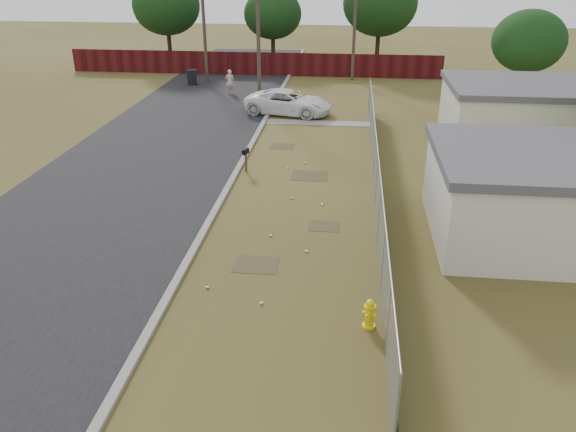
# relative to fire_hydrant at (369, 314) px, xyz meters

# --- Properties ---
(ground) EXTENTS (120.00, 120.00, 0.00)m
(ground) POSITION_rel_fire_hydrant_xyz_m (-2.70, 7.89, -0.41)
(ground) COLOR brown
(ground) RESTS_ON ground
(street) EXTENTS (15.10, 60.00, 0.12)m
(street) POSITION_rel_fire_hydrant_xyz_m (-9.46, 15.94, -0.39)
(street) COLOR black
(street) RESTS_ON ground
(chainlink_fence) EXTENTS (0.10, 27.06, 2.02)m
(chainlink_fence) POSITION_rel_fire_hydrant_xyz_m (0.42, 8.91, 0.39)
(chainlink_fence) COLOR gray
(chainlink_fence) RESTS_ON ground
(privacy_fence) EXTENTS (30.00, 0.12, 1.80)m
(privacy_fence) POSITION_rel_fire_hydrant_xyz_m (-8.70, 32.89, 0.49)
(privacy_fence) COLOR #480F12
(privacy_fence) RESTS_ON ground
(utility_poles) EXTENTS (12.60, 8.24, 9.00)m
(utility_poles) POSITION_rel_fire_hydrant_xyz_m (-6.36, 28.55, 4.28)
(utility_poles) COLOR #4E3F34
(utility_poles) RESTS_ON ground
(houses) EXTENTS (9.30, 17.24, 3.10)m
(houses) POSITION_rel_fire_hydrant_xyz_m (7.00, 11.02, 1.15)
(houses) COLOR beige
(houses) RESTS_ON ground
(horizon_trees) EXTENTS (33.32, 31.94, 7.78)m
(horizon_trees) POSITION_rel_fire_hydrant_xyz_m (-1.86, 31.44, 4.22)
(horizon_trees) COLOR #302015
(horizon_trees) RESTS_ON ground
(fire_hydrant) EXTENTS (0.45, 0.45, 0.88)m
(fire_hydrant) POSITION_rel_fire_hydrant_xyz_m (0.00, 0.00, 0.00)
(fire_hydrant) COLOR yellow
(fire_hydrant) RESTS_ON ground
(mailbox) EXTENTS (0.28, 0.47, 1.08)m
(mailbox) POSITION_rel_fire_hydrant_xyz_m (-5.30, 11.11, 0.44)
(mailbox) COLOR brown
(mailbox) RESTS_ON ground
(pickup_truck) EXTENTS (5.64, 3.47, 1.46)m
(pickup_truck) POSITION_rel_fire_hydrant_xyz_m (-4.49, 21.24, 0.32)
(pickup_truck) COLOR white
(pickup_truck) RESTS_ON ground
(pedestrian) EXTENTS (0.64, 0.46, 1.65)m
(pedestrian) POSITION_rel_fire_hydrant_xyz_m (-9.16, 26.28, 0.41)
(pedestrian) COLOR beige
(pedestrian) RESTS_ON ground
(trash_bin) EXTENTS (0.96, 0.94, 1.12)m
(trash_bin) POSITION_rel_fire_hydrant_xyz_m (-12.57, 28.75, 0.16)
(trash_bin) COLOR black
(trash_bin) RESTS_ON ground
(scattered_litter) EXTENTS (3.14, 11.81, 0.07)m
(scattered_litter) POSITION_rel_fire_hydrant_xyz_m (-2.97, 6.36, -0.37)
(scattered_litter) COLOR white
(scattered_litter) RESTS_ON ground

